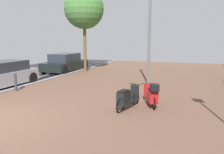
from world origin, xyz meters
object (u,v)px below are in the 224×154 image
Objects in this scene: scooter_near at (152,95)px; parked_car_far at (65,63)px; parked_car_near at (0,75)px; street_tree at (84,9)px; bollard_far at (16,82)px; lamp_post at (150,27)px; scooter_mid at (127,98)px.

scooter_near is 0.39× the size of parked_car_far.
street_tree reaches higher than parked_car_near.
scooter_near is 10.85m from street_tree.
street_tree is 7.29× the size of bollard_far.
scooter_near is at bearing -77.63° from lamp_post.
scooter_near is at bearing -5.07° from parked_car_near.
parked_car_far is 6.88m from bollard_far.
parked_car_near is 8.28m from lamp_post.
scooter_mid is 0.42× the size of parked_car_near.
lamp_post reaches higher than parked_car_far.
lamp_post is 6.68m from street_tree.
scooter_near is 0.97× the size of scooter_mid.
parked_car_near is at bearing 174.93° from scooter_near.
scooter_mid is 1.99× the size of bollard_far.
scooter_near is at bearing 38.40° from scooter_mid.
street_tree is 8.44m from bollard_far.
bollard_far is (-5.83, 0.92, 0.03)m from scooter_mid.
street_tree is at bearing 148.94° from lamp_post.
scooter_mid is 0.40× the size of parked_car_far.
lamp_post is 0.91× the size of street_tree.
scooter_near is 0.29× the size of lamp_post.
scooter_near is at bearing -41.56° from parked_car_far.
parked_car_far reaches higher than bollard_far.
parked_car_near is 6.34m from parked_car_far.
lamp_post is at bearing 91.65° from scooter_mid.
scooter_mid is 10.50m from parked_car_far.
bollard_far is at bearing -90.99° from street_tree.
parked_car_far is 4.32m from street_tree.
street_tree is at bearing 124.83° from scooter_mid.
parked_car_far is at bearing -159.82° from street_tree.
parked_car_near is 4.76× the size of bollard_far.
parked_car_near is 0.65× the size of street_tree.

